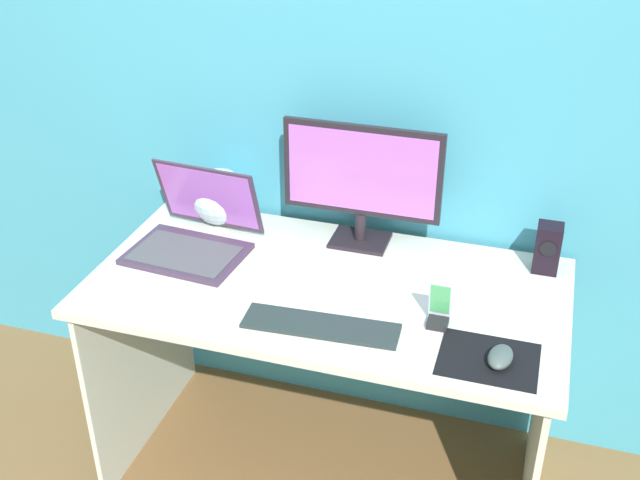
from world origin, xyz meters
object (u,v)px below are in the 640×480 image
speaker_right (548,248)px  phone_in_dock (439,309)px  laptop (194,234)px  mouse (500,357)px  monitor (362,179)px  fishbowl (220,197)px  keyboard_external (321,326)px

speaker_right → phone_in_dock: speaker_right is taller
laptop → phone_in_dock: (0.80, -0.18, -0.00)m
speaker_right → mouse: speaker_right is taller
phone_in_dock → monitor: bearing=130.4°
fishbowl → mouse: size_ratio=1.90×
fishbowl → mouse: 1.09m
phone_in_dock → laptop: bearing=167.4°
mouse → fishbowl: bearing=161.8°
speaker_right → fishbowl: size_ratio=0.79×
speaker_right → keyboard_external: speaker_right is taller
fishbowl → speaker_right: bearing=-0.0°
speaker_right → mouse: 0.50m
laptop → fishbowl: 0.20m
mouse → phone_in_dock: 0.22m
monitor → mouse: monitor is taller
speaker_right → keyboard_external: 0.73m
laptop → phone_in_dock: laptop is taller
speaker_right → phone_in_dock: 0.45m
monitor → speaker_right: 0.59m
monitor → keyboard_external: size_ratio=1.17×
keyboard_external → phone_in_dock: 0.32m
monitor → mouse: 0.72m
monitor → keyboard_external: bearing=-88.1°
speaker_right → keyboard_external: size_ratio=0.36×
monitor → fishbowl: monitor is taller
speaker_right → keyboard_external: bearing=-139.3°
mouse → phone_in_dock: size_ratio=0.72×
keyboard_external → mouse: mouse is taller
fishbowl → keyboard_external: bearing=-44.0°
fishbowl → mouse: fishbowl is taller
speaker_right → laptop: laptop is taller
laptop → keyboard_external: (0.50, -0.29, -0.05)m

